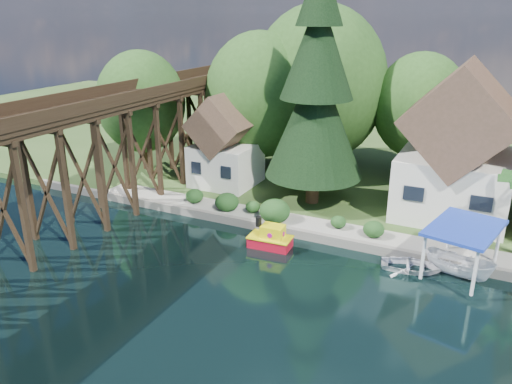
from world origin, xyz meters
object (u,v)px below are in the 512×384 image
Objects in this scene: conifer at (316,90)px; shed at (226,146)px; tugboat at (271,239)px; boat_canopy at (461,255)px; boat_white_a at (412,264)px; trestle_bridge at (101,148)px; house_left at (457,152)px.

shed is at bearing 173.59° from conifer.
conifer is 6.24× the size of tugboat.
shed is 20.97m from boat_canopy.
boat_white_a is 0.65× the size of boat_canopy.
trestle_bridge is at bearing -176.86° from tugboat.
boat_canopy is (11.39, 1.30, 0.76)m from tugboat.
house_left is at bearing 99.65° from boat_canopy.
conifer is 15.20m from boat_canopy.
trestle_bridge reaches higher than boat_canopy.
conifer is at bearing 89.68° from tugboat.
trestle_bridge is 16.08m from conifer.
trestle_bridge is 24.90m from boat_canopy.
trestle_bridge is 25.42m from house_left.
conifer reaches higher than boat_white_a.
tugboat is at bearing -46.72° from shed.
conifer is at bearing 41.00° from boat_white_a.
house_left is 18.11m from shed.
boat_canopy reaches higher than tugboat.
house_left is 10.42m from boat_white_a.
boat_canopy is at bearing 4.70° from trestle_bridge.
house_left is at bearing 13.78° from conifer.
conifer is (8.15, -0.92, 5.38)m from shed.
conifer is 3.23× the size of boat_canopy.
boat_canopy is (11.35, -6.40, -7.84)m from conifer.
shed is (-18.00, -1.50, -1.31)m from house_left.
boat_white_a is 2.74m from boat_canopy.
tugboat is at bearing 3.14° from trestle_bridge.
house_left reaches higher than shed.
trestle_bridge is 4.01× the size of house_left.
tugboat is 8.92m from boat_white_a.
boat_white_a is at bearing -170.90° from boat_canopy.
boat_canopy is at bearing -29.40° from conifer.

